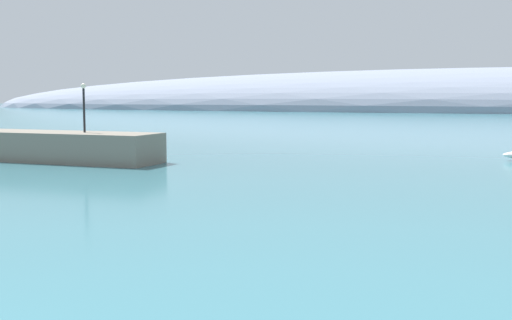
% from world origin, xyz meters
% --- Properties ---
extents(breakwater_rocks, '(19.91, 4.74, 2.14)m').
position_xyz_m(breakwater_rocks, '(-20.95, 32.03, 1.07)').
color(breakwater_rocks, gray).
rests_on(breakwater_rocks, ground).
extents(harbor_lamp_post, '(0.36, 0.36, 3.48)m').
position_xyz_m(harbor_lamp_post, '(-16.63, 32.07, 4.34)').
color(harbor_lamp_post, black).
rests_on(harbor_lamp_post, breakwater_rocks).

